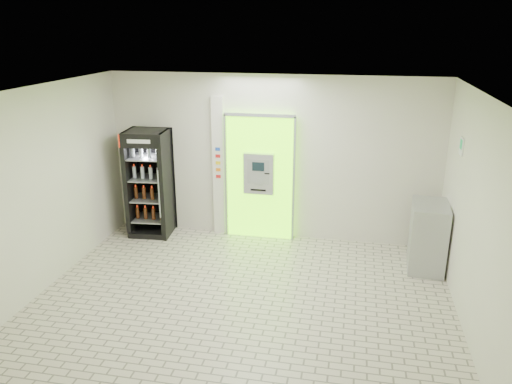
# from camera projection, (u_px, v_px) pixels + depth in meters

# --- Properties ---
(ground) EXTENTS (6.00, 6.00, 0.00)m
(ground) POSITION_uv_depth(u_px,v_px,m) (242.00, 302.00, 7.19)
(ground) COLOR #BFB69E
(ground) RESTS_ON ground
(room_shell) EXTENTS (6.00, 6.00, 6.00)m
(room_shell) POSITION_uv_depth(u_px,v_px,m) (240.00, 181.00, 6.60)
(room_shell) COLOR silver
(room_shell) RESTS_ON ground
(atm_assembly) EXTENTS (1.30, 0.24, 2.33)m
(atm_assembly) POSITION_uv_depth(u_px,v_px,m) (260.00, 176.00, 9.09)
(atm_assembly) COLOR #67EF06
(atm_assembly) RESTS_ON ground
(pillar) EXTENTS (0.22, 0.11, 2.60)m
(pillar) POSITION_uv_depth(u_px,v_px,m) (219.00, 167.00, 9.23)
(pillar) COLOR silver
(pillar) RESTS_ON ground
(beverage_cooler) EXTENTS (0.80, 0.74, 2.00)m
(beverage_cooler) POSITION_uv_depth(u_px,v_px,m) (150.00, 185.00, 9.31)
(beverage_cooler) COLOR black
(beverage_cooler) RESTS_ON ground
(steel_cabinet) EXTENTS (0.61, 0.87, 1.11)m
(steel_cabinet) POSITION_uv_depth(u_px,v_px,m) (428.00, 236.00, 8.05)
(steel_cabinet) COLOR #A1A4A9
(steel_cabinet) RESTS_ON ground
(exit_sign) EXTENTS (0.02, 0.22, 0.26)m
(exit_sign) POSITION_uv_depth(u_px,v_px,m) (462.00, 146.00, 7.25)
(exit_sign) COLOR white
(exit_sign) RESTS_ON room_shell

